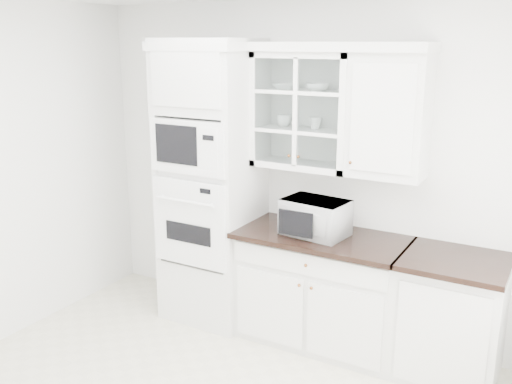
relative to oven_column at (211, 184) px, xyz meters
The scene contains 12 objects.
room_shell 1.37m from the oven_column, 52.79° to the right, with size 4.00×3.50×2.70m.
oven_column is the anchor object (origin of this frame).
base_cabinet_run 1.27m from the oven_column, ahead, with size 1.32×0.67×0.92m.
extra_base_cabinet 2.16m from the oven_column, ahead, with size 0.72×0.67×0.92m.
upper_cabinet_glass 1.03m from the oven_column, 12.10° to the left, with size 0.80×0.33×0.90m.
upper_cabinet_solid 1.60m from the oven_column, ahead, with size 0.55×0.33×0.90m, color silver.
crown_molding 1.33m from the oven_column, 11.90° to the left, with size 2.14×0.38×0.07m, color white.
countertop_microwave 0.99m from the oven_column, ahead, with size 0.48×0.40×0.28m, color white.
bowl_a 1.05m from the oven_column, 13.64° to the left, with size 0.19×0.19×0.05m, color white.
bowl_b 1.23m from the oven_column, ahead, with size 0.18×0.18×0.06m, color white.
cup_a 0.84m from the oven_column, 16.98° to the left, with size 0.12×0.12×0.10m, color white.
cup_b 1.05m from the oven_column, 12.05° to the left, with size 0.10×0.10×0.09m, color white.
Camera 1 is at (1.91, -2.47, 2.38)m, focal length 40.00 mm.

